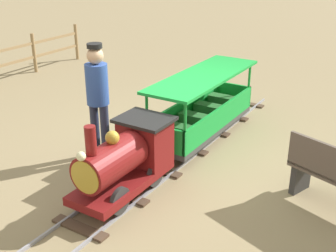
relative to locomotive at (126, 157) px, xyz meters
name	(u,v)px	position (x,y,z in m)	size (l,w,h in m)	color
ground_plane	(175,157)	(0.00, -1.13, -0.49)	(60.00, 60.00, 0.00)	#8C7A56
track	(172,158)	(0.00, -1.04, -0.47)	(0.69, 6.05, 0.04)	gray
locomotive	(126,157)	(0.00, 0.00, 0.00)	(0.65, 1.45, 1.05)	maroon
passenger_car	(203,112)	(0.00, -1.94, -0.06)	(0.75, 2.35, 0.97)	#3F3F3F
conductor_person	(98,93)	(0.90, -0.59, 0.47)	(0.30, 0.30, 1.62)	#282D47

